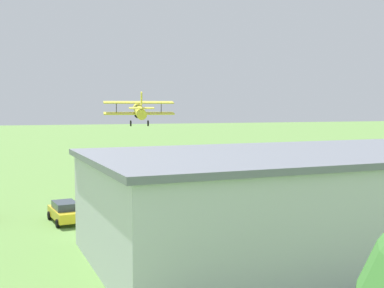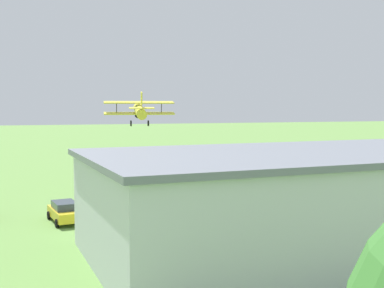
{
  "view_description": "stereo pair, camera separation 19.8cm",
  "coord_description": "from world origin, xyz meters",
  "px_view_note": "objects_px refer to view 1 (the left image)",
  "views": [
    {
      "loc": [
        20.55,
        57.42,
        8.96
      ],
      "look_at": [
        4.07,
        10.34,
        5.25
      ],
      "focal_mm": 46.72,
      "sensor_mm": 36.0,
      "label": 1
    },
    {
      "loc": [
        20.36,
        57.49,
        8.96
      ],
      "look_at": [
        4.07,
        10.34,
        5.25
      ],
      "focal_mm": 46.72,
      "sensor_mm": 36.0,
      "label": 2
    }
  ],
  "objects_px": {
    "biplane": "(139,110)",
    "person_near_hangar_door": "(89,201)",
    "car_yellow": "(65,212)",
    "person_crossing_taxiway": "(132,193)",
    "hangar": "(372,194)"
  },
  "relations": [
    {
      "from": "biplane",
      "to": "person_crossing_taxiway",
      "type": "xyz_separation_m",
      "value": [
        2.63,
        7.81,
        -7.71
      ]
    },
    {
      "from": "biplane",
      "to": "person_near_hangar_door",
      "type": "height_order",
      "value": "biplane"
    },
    {
      "from": "hangar",
      "to": "person_crossing_taxiway",
      "type": "xyz_separation_m",
      "value": [
        12.28,
        -18.62,
        -2.25
      ]
    },
    {
      "from": "hangar",
      "to": "person_near_hangar_door",
      "type": "relative_size",
      "value": 25.12
    },
    {
      "from": "hangar",
      "to": "biplane",
      "type": "bearing_deg",
      "value": -69.95
    },
    {
      "from": "person_crossing_taxiway",
      "to": "person_near_hangar_door",
      "type": "distance_m",
      "value": 4.67
    },
    {
      "from": "car_yellow",
      "to": "person_crossing_taxiway",
      "type": "bearing_deg",
      "value": -136.41
    },
    {
      "from": "person_crossing_taxiway",
      "to": "person_near_hangar_door",
      "type": "relative_size",
      "value": 1.16
    },
    {
      "from": "person_crossing_taxiway",
      "to": "hangar",
      "type": "bearing_deg",
      "value": 123.4
    },
    {
      "from": "car_yellow",
      "to": "person_near_hangar_door",
      "type": "bearing_deg",
      "value": -119.34
    },
    {
      "from": "car_yellow",
      "to": "biplane",
      "type": "bearing_deg",
      "value": -123.32
    },
    {
      "from": "car_yellow",
      "to": "person_near_hangar_door",
      "type": "distance_m",
      "value": 5.01
    },
    {
      "from": "biplane",
      "to": "person_near_hangar_door",
      "type": "bearing_deg",
      "value": 55.01
    },
    {
      "from": "biplane",
      "to": "hangar",
      "type": "bearing_deg",
      "value": 110.05
    },
    {
      "from": "biplane",
      "to": "person_near_hangar_door",
      "type": "distance_m",
      "value": 14.3
    }
  ]
}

